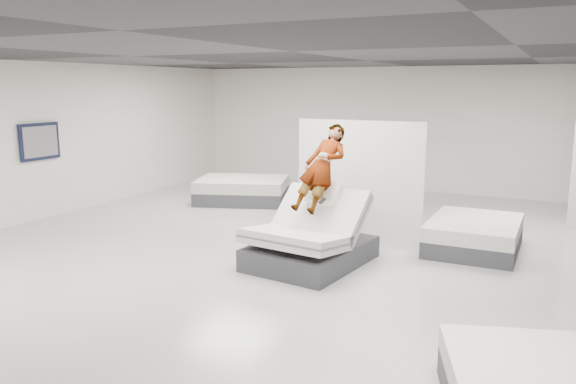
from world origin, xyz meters
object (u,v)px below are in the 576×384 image
at_px(remote, 322,201).
at_px(flat_bed_left_far, 242,190).
at_px(flat_bed_right_far, 474,235).
at_px(divider_panel, 358,181).
at_px(person, 322,185).
at_px(hero_bed, 310,241).
at_px(wall_poster, 40,141).

xyz_separation_m(remote, flat_bed_left_far, (-3.58, 3.67, -0.75)).
height_order(remote, flat_bed_right_far, remote).
bearing_deg(flat_bed_right_far, divider_panel, -174.32).
bearing_deg(flat_bed_left_far, remote, -45.68).
bearing_deg(person, divider_panel, 92.55).
bearing_deg(hero_bed, wall_poster, 176.58).
bearing_deg(flat_bed_left_far, wall_poster, -130.92).
height_order(remote, flat_bed_left_far, remote).
bearing_deg(hero_bed, flat_bed_right_far, 41.80).
xyz_separation_m(person, flat_bed_right_far, (2.11, 1.60, -0.95)).
bearing_deg(divider_panel, person, -91.94).
distance_m(person, divider_panel, 1.41).
bearing_deg(flat_bed_left_far, person, -44.01).
relative_size(hero_bed, divider_panel, 0.89).
bearing_deg(hero_bed, remote, -12.37).
height_order(hero_bed, wall_poster, wall_poster).
relative_size(person, divider_panel, 0.67).
height_order(divider_panel, flat_bed_right_far, divider_panel).
bearing_deg(divider_panel, remote, -85.34).
distance_m(flat_bed_right_far, wall_poster, 8.59).
distance_m(divider_panel, flat_bed_right_far, 2.16).
xyz_separation_m(hero_bed, flat_bed_right_far, (2.15, 1.93, -0.11)).
bearing_deg(flat_bed_right_far, wall_poster, -169.42).
bearing_deg(flat_bed_left_far, flat_bed_right_far, -17.07).
bearing_deg(wall_poster, hero_bed, -3.42).
distance_m(hero_bed, wall_poster, 6.32).
bearing_deg(remote, wall_poster, -176.29).
distance_m(person, wall_poster, 6.24).
distance_m(flat_bed_left_far, wall_poster, 4.50).
distance_m(person, flat_bed_right_far, 2.81).
distance_m(remote, flat_bed_right_far, 2.87).
distance_m(remote, divider_panel, 1.78).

